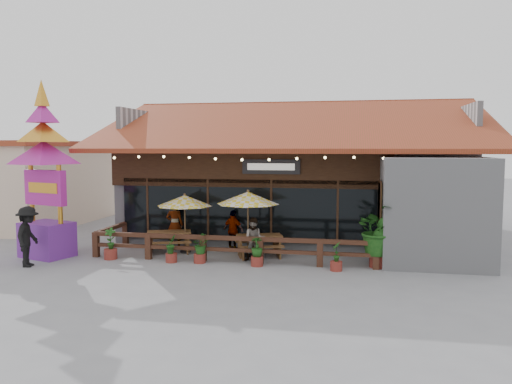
% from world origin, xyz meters
% --- Properties ---
extents(ground, '(100.00, 100.00, 0.00)m').
position_xyz_m(ground, '(0.00, 0.00, 0.00)').
color(ground, gray).
rests_on(ground, ground).
extents(restaurant_building, '(15.50, 14.73, 6.09)m').
position_xyz_m(restaurant_building, '(0.26, 6.61, 2.21)').
color(restaurant_building, '#B0B0B5').
rests_on(restaurant_building, ground).
extents(patio_railing, '(10.00, 2.60, 0.92)m').
position_xyz_m(patio_railing, '(-2.25, -0.27, 0.61)').
color(patio_railing, '#482819').
rests_on(patio_railing, ground).
extents(neighbor_building, '(8.40, 8.40, 4.22)m').
position_xyz_m(neighbor_building, '(-15.00, 6.00, 2.14)').
color(neighbor_building, beige).
rests_on(neighbor_building, ground).
extents(umbrella_left, '(2.28, 2.28, 2.23)m').
position_xyz_m(umbrella_left, '(-3.61, 0.86, 1.94)').
color(umbrella_left, brown).
rests_on(umbrella_left, ground).
extents(umbrella_right, '(2.40, 2.40, 2.42)m').
position_xyz_m(umbrella_right, '(-1.15, 0.63, 2.11)').
color(umbrella_right, brown).
rests_on(umbrella_right, ground).
extents(picnic_table_left, '(2.00, 1.87, 0.78)m').
position_xyz_m(picnic_table_left, '(-4.23, 0.84, 0.52)').
color(picnic_table_left, brown).
rests_on(picnic_table_left, ground).
extents(picnic_table_right, '(1.97, 1.84, 0.77)m').
position_xyz_m(picnic_table_right, '(-0.76, 0.71, 0.52)').
color(picnic_table_right, brown).
rests_on(picnic_table_right, ground).
extents(thai_sign_tower, '(3.13, 3.13, 6.78)m').
position_xyz_m(thai_sign_tower, '(-8.24, -0.80, 3.58)').
color(thai_sign_tower, '#6D2894').
rests_on(thai_sign_tower, ground).
extents(tropical_plant, '(1.90, 1.78, 2.10)m').
position_xyz_m(tropical_plant, '(3.39, -0.22, 1.20)').
color(tropical_plant, maroon).
rests_on(tropical_plant, ground).
extents(diner_a, '(0.71, 0.51, 1.83)m').
position_xyz_m(diner_a, '(-4.29, 1.60, 0.91)').
color(diner_a, '#3B2313').
rests_on(diner_a, ground).
extents(diner_b, '(0.81, 0.68, 1.52)m').
position_xyz_m(diner_b, '(-0.77, -0.14, 0.76)').
color(diner_b, '#3B2313').
rests_on(diner_b, ground).
extents(diner_c, '(0.98, 0.69, 1.54)m').
position_xyz_m(diner_c, '(-1.93, 1.61, 0.77)').
color(diner_c, '#3B2313').
rests_on(diner_c, ground).
extents(pedestrian, '(1.06, 1.45, 2.01)m').
position_xyz_m(pedestrian, '(-7.97, -2.24, 1.00)').
color(pedestrian, black).
rests_on(pedestrian, ground).
extents(planter_a, '(0.46, 0.46, 1.12)m').
position_xyz_m(planter_a, '(-5.82, -0.74, 0.47)').
color(planter_a, maroon).
rests_on(planter_a, ground).
extents(planter_b, '(0.42, 0.45, 0.96)m').
position_xyz_m(planter_b, '(-3.54, -0.80, 0.43)').
color(planter_b, maroon).
rests_on(planter_b, ground).
extents(planter_c, '(0.78, 0.79, 0.98)m').
position_xyz_m(planter_c, '(-2.56, -0.72, 0.55)').
color(planter_c, maroon).
rests_on(planter_c, ground).
extents(planter_d, '(0.47, 0.47, 0.99)m').
position_xyz_m(planter_d, '(-0.56, -0.80, 0.48)').
color(planter_d, maroon).
rests_on(planter_d, ground).
extents(planter_e, '(0.38, 0.38, 0.94)m').
position_xyz_m(planter_e, '(2.05, -0.94, 0.39)').
color(planter_e, maroon).
rests_on(planter_e, ground).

